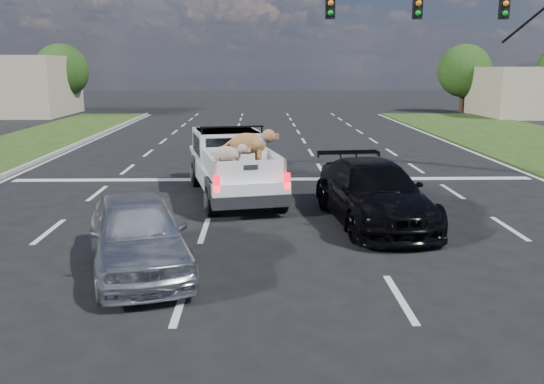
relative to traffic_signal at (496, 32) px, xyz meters
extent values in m
plane|color=black|center=(-7.20, -10.50, -4.73)|extent=(160.00, 160.00, 0.00)
cube|color=silver|center=(-12.45, -4.50, -4.72)|extent=(0.12, 60.00, 0.01)
cube|color=silver|center=(-8.95, -4.50, -4.72)|extent=(0.12, 60.00, 0.01)
cube|color=silver|center=(-5.45, -4.50, -4.72)|extent=(0.12, 60.00, 0.01)
cube|color=silver|center=(-1.95, -4.50, -4.72)|extent=(0.12, 60.00, 0.01)
cube|color=silver|center=(-7.20, -0.50, -4.72)|extent=(17.00, 0.45, 0.01)
cube|color=black|center=(0.20, 0.00, 0.87)|extent=(0.30, 0.18, 0.95)
cube|color=black|center=(-2.60, 0.00, 0.87)|extent=(0.30, 0.18, 0.95)
cube|color=black|center=(-5.40, 0.00, 0.87)|extent=(0.30, 0.18, 0.95)
cube|color=tan|center=(-27.20, 25.50, -2.53)|extent=(10.00, 8.00, 4.40)
cylinder|color=#332114|center=(-23.20, 27.50, -3.65)|extent=(0.44, 0.44, 2.16)
sphere|color=#16330E|center=(-23.20, 27.50, -1.43)|extent=(4.20, 4.20, 4.20)
cylinder|color=#332114|center=(8.80, 27.50, -3.65)|extent=(0.44, 0.44, 2.16)
sphere|color=#16330E|center=(8.80, 27.50, -1.43)|extent=(4.20, 4.20, 4.20)
cylinder|color=black|center=(-8.86, -5.19, -4.35)|extent=(0.43, 0.80, 0.76)
cylinder|color=black|center=(-7.16, -4.83, -4.35)|extent=(0.43, 0.80, 0.76)
cylinder|color=black|center=(-9.62, -1.56, -4.35)|extent=(0.43, 0.80, 0.76)
cylinder|color=black|center=(-7.91, -1.20, -4.35)|extent=(0.43, 0.80, 0.76)
cube|color=white|center=(-8.40, -3.15, -4.06)|extent=(2.94, 5.58, 0.52)
cube|color=white|center=(-8.65, -1.92, -3.37)|extent=(2.27, 2.63, 0.86)
cube|color=black|center=(-8.42, -3.03, -3.34)|extent=(1.53, 0.35, 0.62)
cylinder|color=black|center=(-8.45, -2.90, -2.74)|extent=(1.78, 0.42, 0.05)
cube|color=black|center=(-8.16, -4.30, -3.83)|extent=(2.27, 2.86, 0.06)
cube|color=white|center=(-8.99, -4.47, -3.54)|extent=(0.60, 2.52, 0.52)
cube|color=white|center=(-7.32, -4.13, -3.54)|extent=(0.60, 2.52, 0.52)
cube|color=white|center=(-7.90, -5.51, -3.54)|extent=(1.76, 0.44, 0.52)
cube|color=#F4051B|center=(-8.69, -5.89, -3.77)|extent=(0.17, 0.09, 0.40)
cube|color=#F4051B|center=(-7.03, -5.54, -3.77)|extent=(0.17, 0.09, 0.40)
cube|color=black|center=(-7.88, -5.65, -4.24)|extent=(1.94, 0.69, 0.30)
imported|color=silver|center=(-9.90, -9.08, -4.03)|extent=(2.76, 4.39, 1.39)
imported|color=black|center=(-5.00, -5.87, -4.00)|extent=(2.56, 5.16, 1.44)
camera|label=1|loc=(-7.71, -19.09, -1.08)|focal=38.00mm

